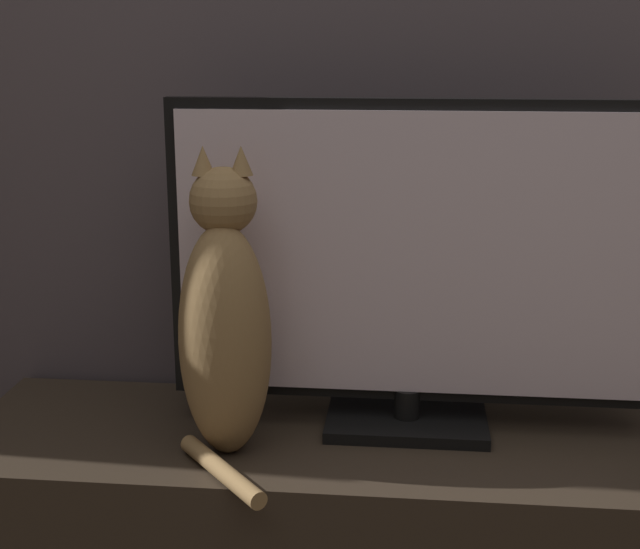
% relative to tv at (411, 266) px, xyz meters
% --- Properties ---
extents(tv_stand, '(1.44, 0.40, 0.42)m').
position_rel_tv_xyz_m(tv_stand, '(-0.03, -0.05, -0.50)').
color(tv_stand, '#33281E').
rests_on(tv_stand, ground_plane).
extents(tv, '(0.80, 0.16, 0.56)m').
position_rel_tv_xyz_m(tv, '(0.00, 0.00, 0.00)').
color(tv, black).
rests_on(tv, tv_stand).
extents(cat, '(0.17, 0.27, 0.49)m').
position_rel_tv_xyz_m(cat, '(-0.29, -0.12, -0.07)').
color(cat, '#997547').
rests_on(cat, tv_stand).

